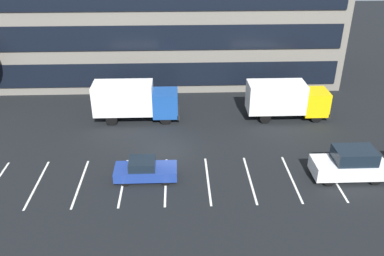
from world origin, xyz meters
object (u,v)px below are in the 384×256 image
at_px(sedan_navy, 145,170).
at_px(suv_white, 350,164).
at_px(box_truck_blue, 134,100).
at_px(box_truck_yellow, 286,99).

distance_m(sedan_navy, suv_white, 13.53).
distance_m(box_truck_blue, box_truck_yellow, 12.86).
relative_size(box_truck_yellow, suv_white, 1.46).
relative_size(box_truck_blue, suv_white, 1.50).
distance_m(box_truck_blue, sedan_navy, 9.13).
bearing_deg(box_truck_yellow, sedan_navy, -142.38).
xyz_separation_m(box_truck_yellow, sedan_navy, (-11.43, -8.80, -1.12)).
distance_m(box_truck_yellow, sedan_navy, 14.47).
xyz_separation_m(box_truck_blue, box_truck_yellow, (12.86, -0.14, -0.05)).
distance_m(box_truck_yellow, suv_white, 9.41).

